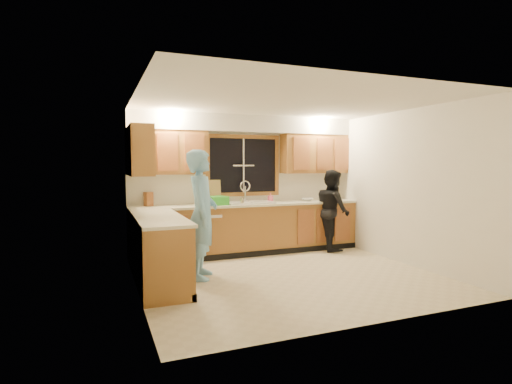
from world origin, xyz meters
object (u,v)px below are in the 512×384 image
at_px(stove, 165,260).
at_px(dish_crate, 217,201).
at_px(dishwasher, 204,234).
at_px(soap_bottle, 270,197).
at_px(bowl, 307,199).
at_px(sink, 249,206).
at_px(woman, 332,210).
at_px(man, 202,214).
at_px(knife_block, 149,199).

relative_size(stove, dish_crate, 2.78).
relative_size(dishwasher, stove, 0.91).
relative_size(soap_bottle, bowl, 0.73).
distance_m(sink, soap_bottle, 0.48).
distance_m(sink, woman, 1.61).
height_order(dishwasher, dish_crate, dish_crate).
relative_size(stove, man, 0.49).
xyz_separation_m(dishwasher, knife_block, (-0.90, 0.18, 0.63)).
xyz_separation_m(dish_crate, bowl, (1.82, 0.07, -0.05)).
xyz_separation_m(dishwasher, dish_crate, (0.22, -0.08, 0.59)).
bearing_deg(bowl, woman, -36.14).
relative_size(woman, bowl, 6.54).
height_order(knife_block, bowl, knife_block).
relative_size(knife_block, bowl, 1.00).
xyz_separation_m(dish_crate, soap_bottle, (1.08, 0.15, 0.01)).
relative_size(sink, dishwasher, 1.05).
height_order(woman, bowl, woman).
height_order(man, dish_crate, man).
bearing_deg(bowl, knife_block, 176.35).
distance_m(sink, dish_crate, 0.65).
relative_size(man, woman, 1.20).
xyz_separation_m(sink, stove, (-1.80, -1.82, -0.41)).
height_order(sink, soap_bottle, sink).
height_order(sink, knife_block, sink).
bearing_deg(knife_block, woman, -31.48).
distance_m(man, woman, 2.90).
xyz_separation_m(man, bowl, (2.37, 1.20, 0.03)).
bearing_deg(man, dish_crate, -6.54).
distance_m(dishwasher, knife_block, 1.11).
relative_size(sink, soap_bottle, 5.07).
xyz_separation_m(stove, soap_bottle, (2.25, 1.88, 0.55)).
xyz_separation_m(sink, dish_crate, (-0.63, -0.09, 0.13)).
distance_m(stove, bowl, 3.52).
xyz_separation_m(sink, woman, (1.58, -0.31, -0.10)).
bearing_deg(dishwasher, man, -105.17).
distance_m(knife_block, bowl, 2.95).
xyz_separation_m(soap_bottle, bowl, (0.74, -0.08, -0.06)).
xyz_separation_m(stove, woman, (3.38, 1.52, 0.31)).
relative_size(stove, soap_bottle, 5.30).
bearing_deg(knife_block, dishwasher, -34.65).
bearing_deg(man, dishwasher, 4.24).
bearing_deg(dishwasher, bowl, -0.25).
bearing_deg(stove, woman, 24.21).
xyz_separation_m(sink, man, (-1.18, -1.22, 0.05)).
bearing_deg(knife_block, man, -90.97).
height_order(dishwasher, stove, stove).
distance_m(stove, dish_crate, 2.16).
relative_size(sink, stove, 0.96).
bearing_deg(bowl, dishwasher, 179.75).
distance_m(dishwasher, dish_crate, 0.63).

